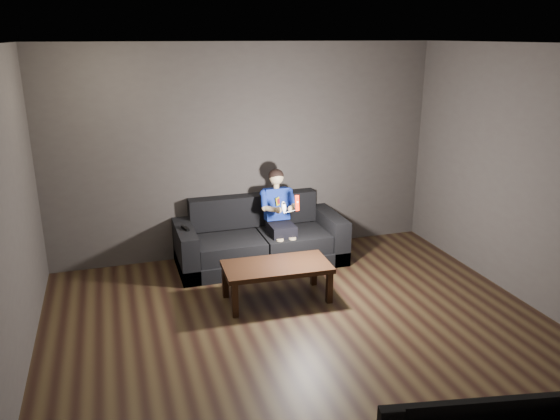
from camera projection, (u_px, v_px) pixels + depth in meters
name	position (u px, v px, depth m)	size (l,w,h in m)	color
floor	(315.00, 347.00, 5.08)	(5.00, 5.00, 0.00)	black
back_wall	(246.00, 152.00, 6.94)	(5.00, 0.04, 2.70)	#3C3635
front_wall	(525.00, 373.00, 2.40)	(5.00, 0.04, 2.70)	#3C3635
right_wall	(554.00, 186.00, 5.38)	(0.04, 5.00, 2.70)	#3C3635
ceiling	(322.00, 44.00, 4.25)	(5.00, 5.00, 0.02)	beige
sofa	(260.00, 243.00, 6.90)	(2.09, 0.90, 0.81)	black
child	(279.00, 209.00, 6.79)	(0.45, 0.55, 1.11)	black
wii_remote_red	(297.00, 203.00, 6.37)	(0.05, 0.07, 0.19)	red
nunchuk_white	(284.00, 207.00, 6.34)	(0.07, 0.10, 0.15)	white
wii_remote_black	(185.00, 228.00, 6.47)	(0.08, 0.17, 0.03)	black
coffee_table	(277.00, 269.00, 5.88)	(1.17, 0.62, 0.42)	black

